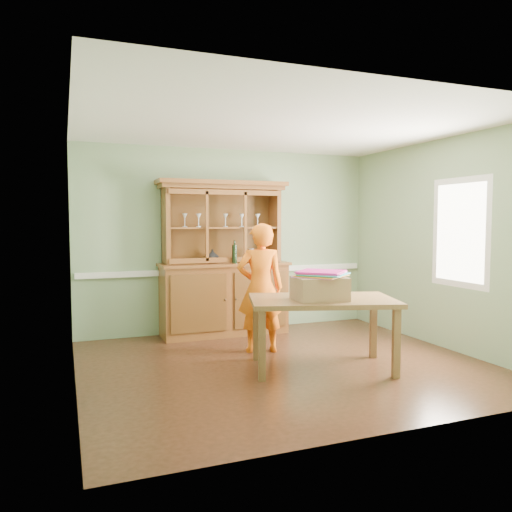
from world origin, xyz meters
name	(u,v)px	position (x,y,z in m)	size (l,w,h in m)	color
floor	(284,364)	(0.00, 0.00, 0.00)	(4.50, 4.50, 0.00)	#4F2A19
ceiling	(285,125)	(0.00, 0.00, 2.70)	(4.50, 4.50, 0.00)	white
wall_back	(230,240)	(0.00, 2.00, 1.35)	(4.50, 4.50, 0.00)	#85A37A
wall_left	(72,251)	(-2.25, 0.00, 1.35)	(4.00, 4.00, 0.00)	#85A37A
wall_right	(443,244)	(2.25, 0.00, 1.35)	(4.00, 4.00, 0.00)	#85A37A
wall_front	(394,260)	(0.00, -2.00, 1.35)	(4.50, 4.50, 0.00)	#85A37A
chair_rail	(230,270)	(0.00, 1.98, 0.90)	(4.41, 0.05, 0.08)	white
framed_map	(74,230)	(-2.23, 0.30, 1.55)	(0.03, 0.60, 0.46)	#372616
window_panel	(460,233)	(2.23, -0.30, 1.50)	(0.03, 0.96, 1.36)	white
china_hutch	(224,281)	(-0.18, 1.75, 0.78)	(1.89, 0.62, 2.22)	brown
dining_table	(322,307)	(0.33, -0.29, 0.70)	(1.78, 1.36, 0.79)	brown
cardboard_box	(319,288)	(0.24, -0.39, 0.92)	(0.54, 0.43, 0.25)	#986C4E
kite_stack	(321,274)	(0.26, -0.39, 1.07)	(0.65, 0.65, 0.06)	#F176F9
person	(260,288)	(-0.04, 0.63, 0.81)	(0.59, 0.39, 1.61)	orange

